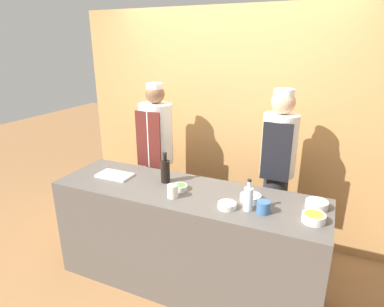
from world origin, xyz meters
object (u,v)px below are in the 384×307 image
at_px(bottle_soy, 165,171).
at_px(cutting_board, 115,175).
at_px(cup_cream, 173,191).
at_px(chef_right, 277,173).
at_px(sauce_bowl_yellow, 314,217).
at_px(chef_left, 157,157).
at_px(sauce_bowl_white, 250,197).
at_px(bottle_clear, 248,198).
at_px(sauce_bowl_purple, 317,204).
at_px(cup_blue, 263,207).
at_px(sauce_bowl_green, 180,187).
at_px(sauce_bowl_red, 227,205).

bearing_deg(bottle_soy, cutting_board, -170.57).
height_order(cup_cream, chef_right, chef_right).
distance_m(sauce_bowl_yellow, bottle_soy, 1.24).
relative_size(bottle_soy, chef_left, 0.16).
height_order(sauce_bowl_white, bottle_clear, bottle_clear).
distance_m(sauce_bowl_purple, cup_blue, 0.41).
relative_size(sauce_bowl_white, cup_cream, 1.55).
relative_size(cutting_board, cup_cream, 3.00).
bearing_deg(sauce_bowl_yellow, cup_cream, -176.54).
bearing_deg(sauce_bowl_purple, bottle_clear, -153.18).
distance_m(sauce_bowl_green, bottle_soy, 0.22).
bearing_deg(cup_cream, sauce_bowl_green, 94.48).
bearing_deg(chef_left, sauce_bowl_purple, -17.10).
bearing_deg(cutting_board, sauce_bowl_red, -7.70).
distance_m(bottle_clear, cup_blue, 0.12).
xyz_separation_m(sauce_bowl_white, sauce_bowl_yellow, (0.46, -0.13, 0.00)).
height_order(sauce_bowl_yellow, cup_cream, cup_cream).
xyz_separation_m(sauce_bowl_purple, sauce_bowl_yellow, (-0.01, -0.21, 0.00)).
distance_m(sauce_bowl_yellow, bottle_clear, 0.45).
xyz_separation_m(sauce_bowl_white, bottle_clear, (0.02, -0.15, 0.07)).
bearing_deg(bottle_soy, cup_blue, -12.13).
height_order(sauce_bowl_white, sauce_bowl_yellow, sauce_bowl_yellow).
relative_size(sauce_bowl_purple, sauce_bowl_green, 1.26).
distance_m(cutting_board, bottle_clear, 1.27).
xyz_separation_m(bottle_soy, cup_cream, (0.19, -0.24, -0.05)).
distance_m(cutting_board, chef_left, 0.62).
bearing_deg(bottle_clear, sauce_bowl_yellow, 2.79).
bearing_deg(cutting_board, chef_right, 24.55).
distance_m(sauce_bowl_red, sauce_bowl_purple, 0.65).
bearing_deg(chef_left, chef_right, 0.01).
xyz_separation_m(bottle_soy, chef_left, (-0.39, 0.53, -0.10)).
bearing_deg(cup_cream, bottle_soy, 129.07).
relative_size(sauce_bowl_red, chef_right, 0.08).
relative_size(sauce_bowl_purple, cup_cream, 1.55).
bearing_deg(sauce_bowl_green, sauce_bowl_purple, 6.49).
relative_size(bottle_soy, cup_blue, 2.80).
bearing_deg(bottle_clear, sauce_bowl_purple, 26.82).
relative_size(bottle_soy, cup_cream, 2.60).
height_order(sauce_bowl_green, cup_blue, cup_blue).
xyz_separation_m(bottle_clear, cup_blue, (0.11, 0.01, -0.05)).
bearing_deg(sauce_bowl_white, cutting_board, -178.56).
bearing_deg(sauce_bowl_white, bottle_clear, -82.88).
relative_size(sauce_bowl_purple, chef_right, 0.09).
bearing_deg(chef_right, cutting_board, -155.45).
relative_size(cup_blue, chef_left, 0.06).
bearing_deg(cup_cream, sauce_bowl_yellow, 3.46).
xyz_separation_m(sauce_bowl_red, bottle_soy, (-0.63, 0.23, 0.08)).
distance_m(cup_blue, chef_left, 1.47).
xyz_separation_m(sauce_bowl_purple, chef_left, (-1.62, 0.50, -0.03)).
bearing_deg(sauce_bowl_red, sauce_bowl_white, 54.83).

